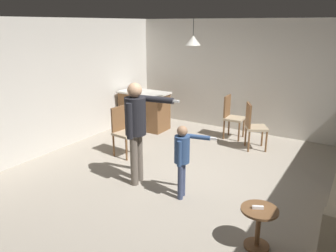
% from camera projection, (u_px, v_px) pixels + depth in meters
% --- Properties ---
extents(ground, '(7.68, 7.68, 0.00)m').
position_uv_depth(ground, '(192.00, 181.00, 5.68)').
color(ground, '#9E9384').
extents(wall_back, '(6.40, 0.10, 2.70)m').
position_uv_depth(wall_back, '(256.00, 78.00, 7.88)').
color(wall_back, beige).
rests_on(wall_back, ground).
extents(wall_left, '(0.10, 6.40, 2.70)m').
position_uv_depth(wall_left, '(57.00, 85.00, 6.89)').
color(wall_left, beige).
rests_on(wall_left, ground).
extents(kitchen_counter, '(1.26, 0.66, 0.95)m').
position_uv_depth(kitchen_counter, '(144.00, 110.00, 8.42)').
color(kitchen_counter, brown).
rests_on(kitchen_counter, ground).
extents(side_table_by_couch, '(0.44, 0.44, 0.52)m').
position_uv_depth(side_table_by_couch, '(258.00, 223.00, 3.92)').
color(side_table_by_couch, brown).
rests_on(side_table_by_couch, ground).
extents(person_adult, '(0.80, 0.58, 1.71)m').
position_uv_depth(person_adult, '(136.00, 123.00, 5.33)').
color(person_adult, '#60564C').
rests_on(person_adult, ground).
extents(person_child, '(0.57, 0.42, 1.16)m').
position_uv_depth(person_child, '(183.00, 154.00, 4.95)').
color(person_child, '#384260').
rests_on(person_child, ground).
extents(dining_chair_by_counter, '(0.44, 0.44, 1.00)m').
position_uv_depth(dining_chair_by_counter, '(231.00, 115.00, 7.69)').
color(dining_chair_by_counter, brown).
rests_on(dining_chair_by_counter, ground).
extents(dining_chair_near_wall, '(0.57, 0.57, 1.00)m').
position_uv_depth(dining_chair_near_wall, '(253.00, 124.00, 6.99)').
color(dining_chair_near_wall, brown).
rests_on(dining_chair_near_wall, ground).
extents(dining_chair_centre_back, '(0.46, 0.46, 1.00)m').
position_uv_depth(dining_chair_centre_back, '(123.00, 129.00, 6.66)').
color(dining_chair_centre_back, brown).
rests_on(dining_chair_centre_back, ground).
extents(spare_remote_on_table, '(0.13, 0.09, 0.04)m').
position_uv_depth(spare_remote_on_table, '(258.00, 207.00, 3.86)').
color(spare_remote_on_table, white).
rests_on(spare_remote_on_table, side_table_by_couch).
extents(ceiling_light_pendant, '(0.32, 0.32, 0.55)m').
position_uv_depth(ceiling_light_pendant, '(193.00, 40.00, 6.85)').
color(ceiling_light_pendant, silver).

